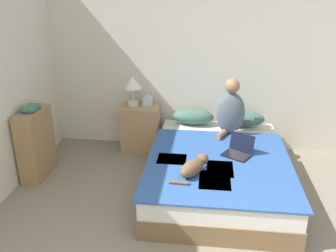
{
  "coord_description": "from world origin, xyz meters",
  "views": [
    {
      "loc": [
        0.08,
        -1.17,
        2.22
      ],
      "look_at": [
        -0.34,
        2.38,
        0.78
      ],
      "focal_mm": 38.0,
      "sensor_mm": 36.0,
      "label": 1
    }
  ],
  "objects_px": {
    "bed": "(218,170)",
    "cat_tabby": "(194,166)",
    "nightstand": "(141,128)",
    "book_stack_top": "(31,108)",
    "person_sitting": "(231,111)",
    "table_lamp": "(133,85)",
    "tissue_box": "(148,101)",
    "laptop_open": "(238,151)",
    "bookshelf": "(36,144)",
    "pillow_near": "(193,116)",
    "pillow_far": "(244,118)"
  },
  "relations": [
    {
      "from": "bed",
      "to": "table_lamp",
      "type": "distance_m",
      "value": 1.65
    },
    {
      "from": "table_lamp",
      "to": "book_stack_top",
      "type": "bearing_deg",
      "value": -138.84
    },
    {
      "from": "cat_tabby",
      "to": "laptop_open",
      "type": "xyz_separation_m",
      "value": [
        0.47,
        0.49,
        -0.04
      ]
    },
    {
      "from": "pillow_far",
      "to": "nightstand",
      "type": "xyz_separation_m",
      "value": [
        -1.41,
        -0.02,
        -0.2
      ]
    },
    {
      "from": "cat_tabby",
      "to": "pillow_near",
      "type": "bearing_deg",
      "value": 35.81
    },
    {
      "from": "cat_tabby",
      "to": "bookshelf",
      "type": "height_order",
      "value": "bookshelf"
    },
    {
      "from": "bed",
      "to": "person_sitting",
      "type": "bearing_deg",
      "value": 76.78
    },
    {
      "from": "bed",
      "to": "cat_tabby",
      "type": "distance_m",
      "value": 0.63
    },
    {
      "from": "person_sitting",
      "to": "book_stack_top",
      "type": "distance_m",
      "value": 2.4
    },
    {
      "from": "pillow_far",
      "to": "cat_tabby",
      "type": "xyz_separation_m",
      "value": [
        -0.6,
        -1.39,
        -0.01
      ]
    },
    {
      "from": "pillow_near",
      "to": "book_stack_top",
      "type": "height_order",
      "value": "book_stack_top"
    },
    {
      "from": "nightstand",
      "to": "bed",
      "type": "bearing_deg",
      "value": -39.46
    },
    {
      "from": "pillow_far",
      "to": "bookshelf",
      "type": "height_order",
      "value": "bookshelf"
    },
    {
      "from": "bed",
      "to": "bookshelf",
      "type": "xyz_separation_m",
      "value": [
        -2.19,
        0.02,
        0.21
      ]
    },
    {
      "from": "person_sitting",
      "to": "nightstand",
      "type": "height_order",
      "value": "person_sitting"
    },
    {
      "from": "pillow_far",
      "to": "bookshelf",
      "type": "xyz_separation_m",
      "value": [
        -2.52,
        -0.88,
        -0.11
      ]
    },
    {
      "from": "bed",
      "to": "nightstand",
      "type": "bearing_deg",
      "value": 140.54
    },
    {
      "from": "pillow_near",
      "to": "laptop_open",
      "type": "distance_m",
      "value": 1.06
    },
    {
      "from": "pillow_near",
      "to": "cat_tabby",
      "type": "relative_size",
      "value": 1.31
    },
    {
      "from": "pillow_far",
      "to": "book_stack_top",
      "type": "xyz_separation_m",
      "value": [
        -2.52,
        -0.88,
        0.34
      ]
    },
    {
      "from": "pillow_near",
      "to": "person_sitting",
      "type": "distance_m",
      "value": 0.6
    },
    {
      "from": "table_lamp",
      "to": "tissue_box",
      "type": "relative_size",
      "value": 2.91
    },
    {
      "from": "laptop_open",
      "to": "nightstand",
      "type": "relative_size",
      "value": 0.58
    },
    {
      "from": "person_sitting",
      "to": "table_lamp",
      "type": "height_order",
      "value": "person_sitting"
    },
    {
      "from": "cat_tabby",
      "to": "laptop_open",
      "type": "relative_size",
      "value": 1.12
    },
    {
      "from": "bed",
      "to": "table_lamp",
      "type": "relative_size",
      "value": 5.21
    },
    {
      "from": "tissue_box",
      "to": "person_sitting",
      "type": "bearing_deg",
      "value": -16.92
    },
    {
      "from": "person_sitting",
      "to": "bed",
      "type": "bearing_deg",
      "value": -103.22
    },
    {
      "from": "pillow_far",
      "to": "cat_tabby",
      "type": "distance_m",
      "value": 1.52
    },
    {
      "from": "pillow_near",
      "to": "person_sitting",
      "type": "relative_size",
      "value": 0.77
    },
    {
      "from": "bookshelf",
      "to": "bed",
      "type": "bearing_deg",
      "value": -0.55
    },
    {
      "from": "tissue_box",
      "to": "pillow_far",
      "type": "bearing_deg",
      "value": -1.89
    },
    {
      "from": "table_lamp",
      "to": "bookshelf",
      "type": "bearing_deg",
      "value": -139.04
    },
    {
      "from": "nightstand",
      "to": "book_stack_top",
      "type": "relative_size",
      "value": 2.62
    },
    {
      "from": "laptop_open",
      "to": "nightstand",
      "type": "height_order",
      "value": "same"
    },
    {
      "from": "book_stack_top",
      "to": "pillow_near",
      "type": "bearing_deg",
      "value": 25.54
    },
    {
      "from": "pillow_far",
      "to": "table_lamp",
      "type": "distance_m",
      "value": 1.56
    },
    {
      "from": "pillow_near",
      "to": "book_stack_top",
      "type": "distance_m",
      "value": 2.07
    },
    {
      "from": "bed",
      "to": "person_sitting",
      "type": "xyz_separation_m",
      "value": [
        0.14,
        0.6,
        0.52
      ]
    },
    {
      "from": "cat_tabby",
      "to": "book_stack_top",
      "type": "bearing_deg",
      "value": 107.5
    },
    {
      "from": "laptop_open",
      "to": "table_lamp",
      "type": "height_order",
      "value": "table_lamp"
    },
    {
      "from": "cat_tabby",
      "to": "person_sitting",
      "type": "bearing_deg",
      "value": 12.52
    },
    {
      "from": "bed",
      "to": "cat_tabby",
      "type": "relative_size",
      "value": 5.01
    },
    {
      "from": "bookshelf",
      "to": "laptop_open",
      "type": "bearing_deg",
      "value": -0.53
    },
    {
      "from": "person_sitting",
      "to": "table_lamp",
      "type": "distance_m",
      "value": 1.36
    },
    {
      "from": "table_lamp",
      "to": "tissue_box",
      "type": "bearing_deg",
      "value": 10.82
    },
    {
      "from": "table_lamp",
      "to": "bookshelf",
      "type": "xyz_separation_m",
      "value": [
        -1.02,
        -0.88,
        -0.52
      ]
    },
    {
      "from": "pillow_near",
      "to": "nightstand",
      "type": "relative_size",
      "value": 0.86
    },
    {
      "from": "cat_tabby",
      "to": "bed",
      "type": "bearing_deg",
      "value": 5.08
    },
    {
      "from": "person_sitting",
      "to": "table_lamp",
      "type": "bearing_deg",
      "value": 167.02
    }
  ]
}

